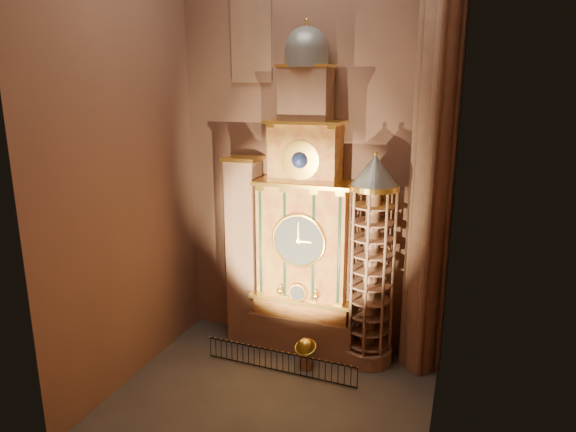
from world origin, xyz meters
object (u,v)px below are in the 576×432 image
at_px(stair_turret, 371,264).
at_px(iron_railing, 280,362).
at_px(portrait_tower, 245,250).
at_px(astronomical_clock, 305,228).
at_px(celestial_globe, 305,350).

height_order(stair_turret, iron_railing, stair_turret).
xyz_separation_m(portrait_tower, iron_railing, (3.07, -2.86, -4.56)).
xyz_separation_m(stair_turret, iron_railing, (-3.83, -2.58, -4.68)).
bearing_deg(iron_railing, astronomical_clock, 83.30).
xyz_separation_m(portrait_tower, celestial_globe, (4.11, -2.01, -4.19)).
distance_m(astronomical_clock, iron_railing, 6.73).
height_order(portrait_tower, iron_railing, portrait_tower).
bearing_deg(stair_turret, iron_railing, -146.06).
relative_size(stair_turret, iron_railing, 1.38).
distance_m(portrait_tower, stair_turret, 6.91).
bearing_deg(stair_turret, portrait_tower, 177.67).
height_order(astronomical_clock, portrait_tower, astronomical_clock).
relative_size(portrait_tower, celestial_globe, 6.41).
bearing_deg(iron_railing, portrait_tower, 136.98).
xyz_separation_m(astronomical_clock, stair_turret, (3.50, -0.26, -1.41)).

